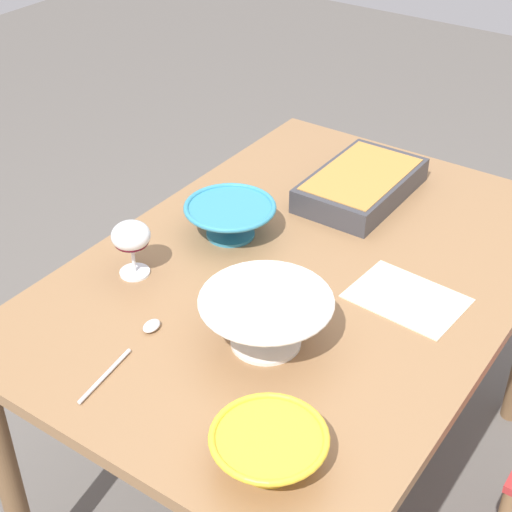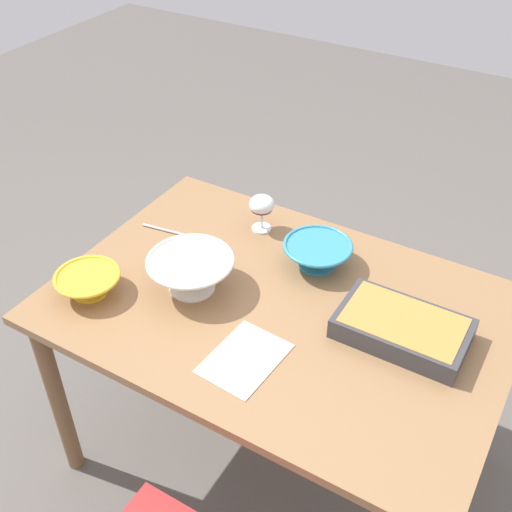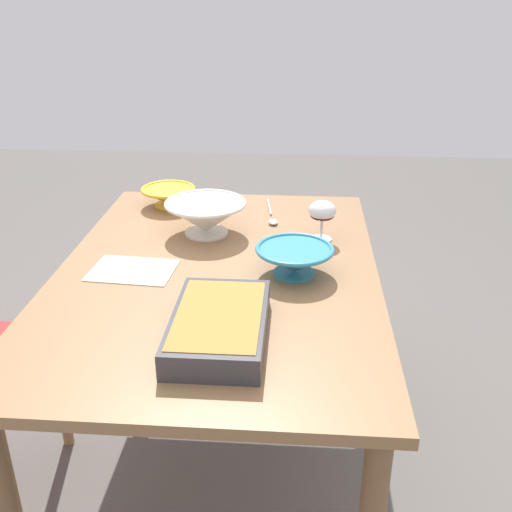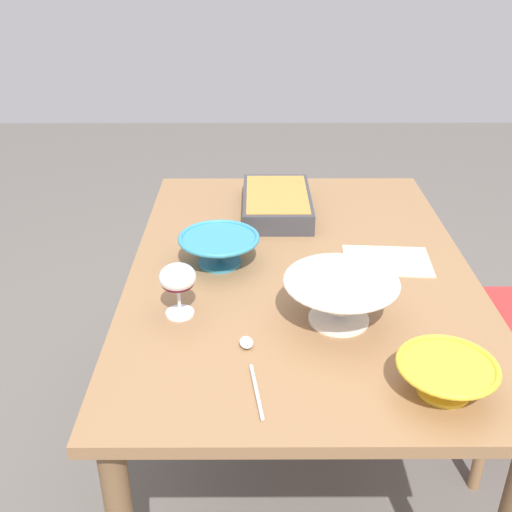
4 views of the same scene
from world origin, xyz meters
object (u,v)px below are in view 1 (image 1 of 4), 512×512
(casserole_dish, at_px, (361,183))
(mixing_bowl, at_px, (266,319))
(wine_glass, at_px, (131,239))
(dining_table, at_px, (304,299))
(napkin, at_px, (407,298))
(serving_bowl, at_px, (269,447))
(serving_spoon, at_px, (136,342))
(small_bowl, at_px, (230,218))

(casserole_dish, relative_size, mixing_bowl, 1.35)
(wine_glass, xyz_separation_m, mixing_bowl, (-0.03, -0.37, -0.03))
(dining_table, relative_size, napkin, 5.65)
(dining_table, height_order, serving_bowl, serving_bowl)
(wine_glass, height_order, serving_bowl, wine_glass)
(casserole_dish, bearing_deg, wine_glass, 157.27)
(dining_table, distance_m, serving_spoon, 0.44)
(wine_glass, bearing_deg, napkin, -64.18)
(serving_bowl, xyz_separation_m, napkin, (0.53, 0.01, -0.04))
(dining_table, xyz_separation_m, small_bowl, (0.01, 0.22, 0.14))
(wine_glass, bearing_deg, mixing_bowl, -94.29)
(napkin, bearing_deg, serving_spoon, 139.74)
(dining_table, bearing_deg, casserole_dish, 8.48)
(wine_glass, xyz_separation_m, casserole_dish, (0.59, -0.25, -0.06))
(small_bowl, xyz_separation_m, serving_bowl, (-0.52, -0.46, -0.01))
(small_bowl, height_order, napkin, small_bowl)
(dining_table, bearing_deg, wine_glass, 128.08)
(small_bowl, relative_size, serving_bowl, 1.10)
(wine_glass, bearing_deg, dining_table, -51.92)
(serving_bowl, bearing_deg, wine_glass, 63.02)
(mixing_bowl, xyz_separation_m, small_bowl, (0.27, 0.29, -0.01))
(dining_table, height_order, mixing_bowl, mixing_bowl)
(casserole_dish, bearing_deg, napkin, -138.62)
(mixing_bowl, bearing_deg, serving_spoon, 126.51)
(casserole_dish, height_order, mixing_bowl, mixing_bowl)
(dining_table, relative_size, wine_glass, 10.04)
(casserole_dish, relative_size, napkin, 1.51)
(dining_table, xyz_separation_m, casserole_dish, (0.35, 0.05, 0.13))
(small_bowl, xyz_separation_m, serving_spoon, (-0.43, -0.08, -0.04))
(small_bowl, distance_m, serving_spoon, 0.43)
(mixing_bowl, bearing_deg, casserole_dish, 11.28)
(serving_spoon, bearing_deg, napkin, -40.26)
(napkin, bearing_deg, serving_bowl, -179.20)
(dining_table, relative_size, serving_bowl, 6.68)
(serving_spoon, bearing_deg, dining_table, -18.01)
(mixing_bowl, relative_size, napkin, 1.12)
(wine_glass, relative_size, small_bowl, 0.60)
(serving_bowl, distance_m, serving_spoon, 0.39)
(casserole_dish, height_order, small_bowl, small_bowl)
(casserole_dish, bearing_deg, dining_table, -171.52)
(small_bowl, bearing_deg, casserole_dish, -25.93)
(casserole_dish, xyz_separation_m, serving_spoon, (-0.76, 0.08, -0.03))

